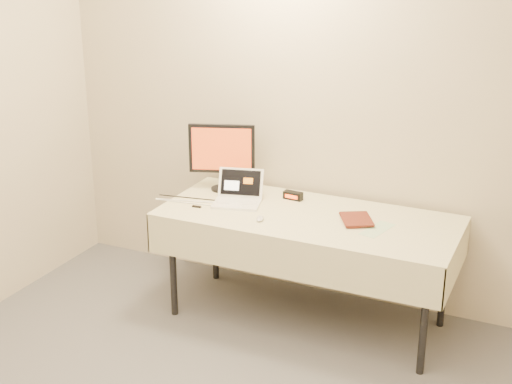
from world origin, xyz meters
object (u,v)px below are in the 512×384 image
at_px(table, 308,224).
at_px(monitor, 222,152).
at_px(book, 343,204).
at_px(laptop, 238,195).

bearing_deg(table, monitor, 163.91).
bearing_deg(book, table, 147.52).
distance_m(laptop, monitor, 0.35).
xyz_separation_m(table, book, (0.23, -0.02, 0.18)).
xyz_separation_m(laptop, monitor, (-0.21, 0.17, 0.22)).
bearing_deg(monitor, laptop, -59.27).
bearing_deg(monitor, table, -35.60).
bearing_deg(book, monitor, 138.38).
relative_size(table, laptop, 5.16).
height_order(table, monitor, monitor).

